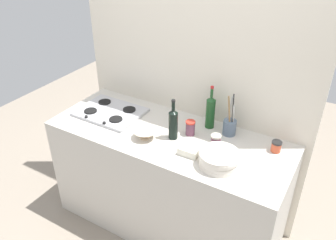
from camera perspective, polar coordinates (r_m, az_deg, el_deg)
name	(u,v)px	position (r m, az deg, el deg)	size (l,w,h in m)	color
ground_plane	(168,221)	(3.12, 0.00, -16.21)	(6.00, 6.00, 0.00)	gray
counter_block	(168,181)	(2.81, 0.00, -9.99)	(1.80, 0.70, 0.90)	beige
backsplash_panel	(193,77)	(2.68, 4.17, 7.08)	(1.90, 0.06, 2.42)	beige
stovetop_hob	(110,112)	(2.82, -9.48, 1.31)	(0.51, 0.39, 0.04)	#B2B2B7
plate_stack	(219,159)	(2.24, 8.43, -6.34)	(0.27, 0.27, 0.10)	silver
wine_bottle_leftmost	(173,123)	(2.43, 0.85, -0.55)	(0.07, 0.07, 0.31)	black
wine_bottle_mid_left	(210,112)	(2.57, 6.97, 1.36)	(0.07, 0.07, 0.34)	#19471E
mixing_bowl	(145,134)	(2.48, -3.79, -2.29)	(0.17, 0.17, 0.06)	beige
butter_dish	(189,151)	(2.32, 3.44, -5.14)	(0.13, 0.08, 0.05)	silver
utensil_crock	(230,126)	(2.54, 10.07, -0.94)	(0.10, 0.10, 0.31)	slate
condiment_jar_front	(276,146)	(2.45, 17.33, -4.16)	(0.07, 0.07, 0.08)	#C64C2D
condiment_jar_rear	(190,128)	(2.51, 3.68, -1.28)	(0.07, 0.07, 0.11)	#66384C
condiment_jar_spare	(216,141)	(2.39, 7.83, -3.49)	(0.07, 0.07, 0.10)	#66384C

